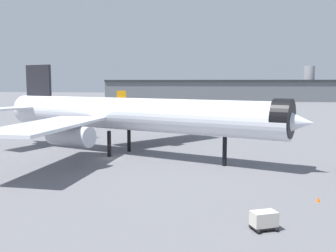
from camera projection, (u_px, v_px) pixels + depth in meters
ground at (111, 158)px, 72.05m from camera, size 900.00×900.00×0.00m
airliner_near_gate at (130, 115)px, 74.15m from camera, size 65.38×58.35×17.96m
airliner_far_taxiway at (153, 104)px, 172.82m from camera, size 38.22×34.33×10.47m
terminal_building at (236, 90)px, 293.31m from camera, size 197.82×34.81×26.17m
baggage_cart_trailing at (264, 220)px, 36.87m from camera, size 2.82×2.63×1.82m
traffic_cone_near_nose at (318, 199)px, 45.60m from camera, size 0.50×0.50×0.62m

